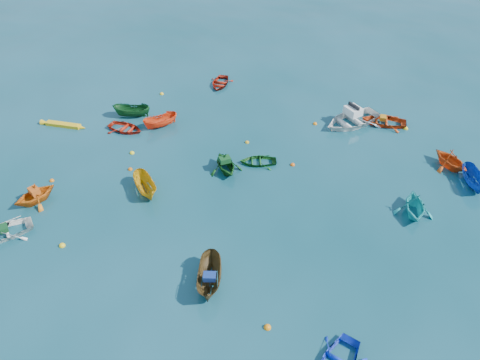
% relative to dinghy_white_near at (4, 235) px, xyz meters
% --- Properties ---
extents(ground, '(160.00, 160.00, 0.00)m').
position_rel_dinghy_white_near_xyz_m(ground, '(10.13, 5.27, 0.00)').
color(ground, '#093A43').
rests_on(ground, ground).
extents(dinghy_white_near, '(3.74, 4.01, 0.68)m').
position_rel_dinghy_white_near_xyz_m(dinghy_white_near, '(0.00, 0.00, 0.00)').
color(dinghy_white_near, white).
rests_on(dinghy_white_near, ground).
extents(sampan_brown_mid, '(2.50, 3.49, 1.27)m').
position_rel_dinghy_white_near_xyz_m(sampan_brown_mid, '(12.45, 2.29, 0.00)').
color(sampan_brown_mid, brown).
rests_on(sampan_brown_mid, ground).
extents(dinghy_orange_w, '(2.93, 3.17, 1.38)m').
position_rel_dinghy_white_near_xyz_m(dinghy_orange_w, '(-0.51, 3.02, 0.00)').
color(dinghy_orange_w, orange).
rests_on(dinghy_orange_w, ground).
extents(sampan_yellow_mid, '(3.08, 2.72, 1.16)m').
position_rel_dinghy_white_near_xyz_m(sampan_yellow_mid, '(5.09, 6.89, 0.00)').
color(sampan_yellow_mid, gold).
rests_on(sampan_yellow_mid, ground).
extents(dinghy_green_e, '(3.09, 2.78, 0.53)m').
position_rel_dinghy_white_near_xyz_m(dinghy_green_e, '(10.16, 12.98, 0.00)').
color(dinghy_green_e, '#14571A').
rests_on(dinghy_green_e, ground).
extents(dinghy_cyan_se, '(3.08, 3.34, 1.46)m').
position_rel_dinghy_white_near_xyz_m(dinghy_cyan_se, '(20.78, 12.59, 0.00)').
color(dinghy_cyan_se, '#1CADAE').
rests_on(dinghy_cyan_se, ground).
extents(dinghy_red_nw, '(2.93, 2.15, 0.59)m').
position_rel_dinghy_white_near_xyz_m(dinghy_red_nw, '(-0.66, 12.18, 0.00)').
color(dinghy_red_nw, '#AF200E').
rests_on(dinghy_red_nw, ground).
extents(sampan_orange_n, '(2.34, 2.96, 1.09)m').
position_rel_dinghy_white_near_xyz_m(sampan_orange_n, '(1.47, 13.84, 0.00)').
color(sampan_orange_n, '#F24316').
rests_on(sampan_orange_n, ground).
extents(dinghy_green_n, '(3.46, 3.44, 1.38)m').
position_rel_dinghy_white_near_xyz_m(dinghy_green_n, '(8.57, 11.17, 0.00)').
color(dinghy_green_n, '#114815').
rests_on(dinghy_green_n, ground).
extents(dinghy_red_ne, '(3.83, 3.11, 0.70)m').
position_rel_dinghy_white_near_xyz_m(dinghy_red_ne, '(16.71, 22.09, 0.00)').
color(dinghy_red_ne, '#D14011').
rests_on(dinghy_red_ne, ground).
extents(sampan_blue_far, '(2.25, 3.09, 1.12)m').
position_rel_dinghy_white_near_xyz_m(sampan_blue_far, '(23.70, 17.13, 0.00)').
color(sampan_blue_far, '#0D3CA2').
rests_on(sampan_blue_far, ground).
extents(dinghy_red_far, '(2.75, 3.32, 0.60)m').
position_rel_dinghy_white_near_xyz_m(dinghy_red_far, '(2.20, 21.98, 0.00)').
color(dinghy_red_far, '#AA1E0E').
rests_on(dinghy_red_far, ground).
extents(dinghy_orange_far, '(3.55, 3.47, 1.42)m').
position_rel_dinghy_white_near_xyz_m(dinghy_orange_far, '(22.06, 18.52, 0.00)').
color(dinghy_orange_far, '#D04B13').
rests_on(dinghy_orange_far, ground).
extents(sampan_green_far, '(3.11, 2.29, 1.13)m').
position_rel_dinghy_white_near_xyz_m(sampan_green_far, '(-1.44, 14.07, 0.00)').
color(sampan_green_far, '#124E1F').
rests_on(sampan_green_far, ground).
extents(kayak_yellow, '(3.50, 1.33, 0.34)m').
position_rel_dinghy_white_near_xyz_m(kayak_yellow, '(-5.33, 10.47, 0.00)').
color(kayak_yellow, gold).
rests_on(kayak_yellow, ground).
extents(motorboat_white, '(5.45, 5.88, 1.59)m').
position_rel_dinghy_white_near_xyz_m(motorboat_white, '(14.46, 20.94, 0.00)').
color(motorboat_white, white).
rests_on(motorboat_white, ground).
extents(tarp_green_a, '(0.75, 0.71, 0.29)m').
position_rel_dinghy_white_near_xyz_m(tarp_green_a, '(0.05, 0.08, 0.48)').
color(tarp_green_a, '#11441E').
rests_on(tarp_green_a, dinghy_white_near).
extents(tarp_blue_a, '(0.79, 0.71, 0.31)m').
position_rel_dinghy_white_near_xyz_m(tarp_blue_a, '(12.51, 2.16, 0.79)').
color(tarp_blue_a, navy).
rests_on(tarp_blue_a, sampan_brown_mid).
extents(tarp_orange_a, '(0.81, 0.70, 0.33)m').
position_rel_dinghy_white_near_xyz_m(tarp_orange_a, '(-0.49, 3.06, 0.86)').
color(tarp_orange_a, '#D25415').
rests_on(tarp_orange_a, dinghy_orange_w).
extents(tarp_green_b, '(0.92, 0.93, 0.36)m').
position_rel_dinghy_white_near_xyz_m(tarp_green_b, '(8.49, 11.24, 0.87)').
color(tarp_green_b, '#124A1F').
rests_on(tarp_green_b, dinghy_green_n).
extents(tarp_orange_b, '(0.59, 0.70, 0.30)m').
position_rel_dinghy_white_near_xyz_m(tarp_orange_b, '(16.61, 22.07, 0.50)').
color(tarp_orange_b, '#C27513').
rests_on(tarp_orange_b, dinghy_red_ne).
extents(buoy_or_a, '(0.31, 0.31, 0.31)m').
position_rel_dinghy_white_near_xyz_m(buoy_or_a, '(-1.17, 4.98, 0.00)').
color(buoy_or_a, orange).
rests_on(buoy_or_a, ground).
extents(buoy_ye_a, '(0.37, 0.37, 0.37)m').
position_rel_dinghy_white_near_xyz_m(buoy_ye_a, '(3.63, 0.86, 0.00)').
color(buoy_ye_a, yellow).
rests_on(buoy_ye_a, ground).
extents(buoy_or_b, '(0.36, 0.36, 0.36)m').
position_rel_dinghy_white_near_xyz_m(buoy_or_b, '(16.16, 1.27, 0.00)').
color(buoy_or_b, orange).
rests_on(buoy_or_b, ground).
extents(buoy_ye_b, '(0.34, 0.34, 0.34)m').
position_rel_dinghy_white_near_xyz_m(buoy_ye_b, '(1.63, 9.94, 0.00)').
color(buoy_ye_b, yellow).
rests_on(buoy_ye_b, ground).
extents(buoy_or_c, '(0.31, 0.31, 0.31)m').
position_rel_dinghy_white_near_xyz_m(buoy_or_c, '(2.69, 8.34, 0.00)').
color(buoy_or_c, '#D15F0B').
rests_on(buoy_or_c, ground).
extents(buoy_ye_c, '(0.31, 0.31, 0.31)m').
position_rel_dinghy_white_near_xyz_m(buoy_ye_c, '(8.37, 14.89, 0.00)').
color(buoy_ye_c, gold).
rests_on(buoy_ye_c, ground).
extents(buoy_or_d, '(0.33, 0.33, 0.33)m').
position_rel_dinghy_white_near_xyz_m(buoy_or_d, '(12.40, 13.83, 0.00)').
color(buoy_or_d, '#F25D0D').
rests_on(buoy_or_d, ground).
extents(buoy_ye_d, '(0.35, 0.35, 0.35)m').
position_rel_dinghy_white_near_xyz_m(buoy_ye_d, '(-1.47, 18.20, 0.00)').
color(buoy_ye_d, yellow).
rests_on(buoy_ye_d, ground).
extents(buoy_or_e, '(0.34, 0.34, 0.34)m').
position_rel_dinghy_white_near_xyz_m(buoy_or_e, '(11.97, 19.59, 0.00)').
color(buoy_or_e, orange).
rests_on(buoy_or_e, ground).
extents(buoy_ye_e, '(0.38, 0.38, 0.38)m').
position_rel_dinghy_white_near_xyz_m(buoy_ye_e, '(18.42, 22.10, 0.00)').
color(buoy_ye_e, yellow).
rests_on(buoy_ye_e, ground).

